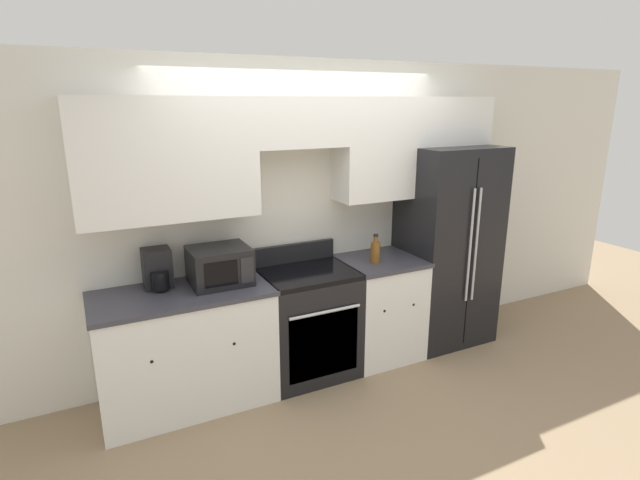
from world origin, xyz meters
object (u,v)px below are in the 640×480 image
oven_range (308,322)px  bottle (375,251)px  refrigerator (444,245)px  microwave (220,266)px

oven_range → bottle: bottle is taller
refrigerator → microwave: bearing=-180.0°
refrigerator → microwave: 2.18m
refrigerator → microwave: (-2.18, -0.00, 0.12)m
microwave → oven_range: bearing=-3.5°
microwave → bottle: size_ratio=1.77×
refrigerator → oven_range: bearing=-178.2°
refrigerator → bottle: size_ratio=7.50×
oven_range → refrigerator: refrigerator is taller
microwave → bottle: (1.34, -0.10, -0.04)m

